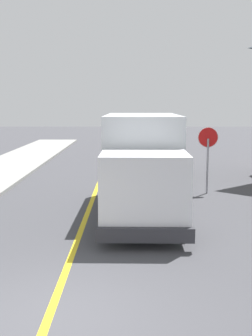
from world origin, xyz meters
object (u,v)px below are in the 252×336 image
(parked_car_furthest, at_px, (135,132))
(stop_sign, at_px, (208,147))
(box_truck, at_px, (142,159))
(parked_car_near, at_px, (152,161))
(parked_car_mid, at_px, (143,147))
(parked_car_far, at_px, (143,138))

(parked_car_furthest, distance_m, stop_sign, 25.38)
(box_truck, bearing_deg, parked_car_near, 84.28)
(parked_car_near, bearing_deg, stop_sign, -62.78)
(box_truck, xyz_separation_m, parked_car_near, (0.69, 6.91, -0.97))
(box_truck, distance_m, parked_car_furthest, 28.25)
(parked_car_near, xyz_separation_m, stop_sign, (2.01, -3.90, 1.06))
(parked_car_mid, xyz_separation_m, stop_sign, (2.21, -10.86, 1.06))
(parked_car_far, height_order, parked_car_furthest, same)
(parked_car_mid, bearing_deg, box_truck, -92.01)
(parked_car_near, relative_size, stop_sign, 1.69)
(parked_car_near, distance_m, stop_sign, 4.52)
(box_truck, height_order, parked_car_furthest, box_truck)
(box_truck, distance_m, parked_car_mid, 13.91)
(box_truck, bearing_deg, parked_car_far, 87.89)
(parked_car_near, relative_size, parked_car_furthest, 1.00)
(parked_car_near, height_order, parked_car_furthest, same)
(parked_car_near, height_order, stop_sign, stop_sign)
(parked_car_near, bearing_deg, box_truck, -95.72)
(parked_car_near, relative_size, parked_car_mid, 1.01)
(parked_car_near, height_order, parked_car_far, same)
(parked_car_near, height_order, parked_car_mid, same)
(parked_car_furthest, bearing_deg, parked_car_mid, -88.73)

